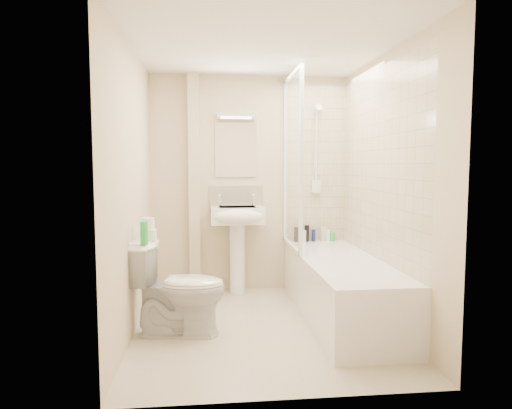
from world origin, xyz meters
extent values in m
plane|color=beige|center=(0.00, 0.00, 0.00)|extent=(2.50, 2.50, 0.00)
cube|color=beige|center=(0.00, 1.25, 1.20)|extent=(2.20, 0.02, 2.40)
cube|color=beige|center=(-1.10, 0.00, 1.20)|extent=(0.02, 2.50, 2.40)
cube|color=beige|center=(1.10, 0.00, 1.20)|extent=(0.02, 2.50, 2.40)
cube|color=white|center=(0.00, 0.00, 2.40)|extent=(2.20, 2.50, 0.02)
cube|color=beige|center=(0.75, 1.24, 1.42)|extent=(0.70, 0.01, 1.75)
cube|color=beige|center=(1.09, 0.20, 1.42)|extent=(0.01, 2.10, 1.75)
cube|color=beige|center=(-0.62, 1.19, 1.20)|extent=(0.12, 0.12, 2.40)
cube|color=beige|center=(-0.16, 1.24, 1.03)|extent=(0.60, 0.02, 0.30)
cube|color=white|center=(-0.16, 1.24, 1.58)|extent=(0.46, 0.01, 0.60)
cube|color=silver|center=(-0.16, 1.22, 1.95)|extent=(0.42, 0.07, 0.07)
cube|color=white|center=(0.75, 0.20, 0.28)|extent=(0.70, 2.10, 0.55)
cube|color=white|center=(0.75, 0.20, 0.49)|extent=(0.56, 1.96, 0.05)
cube|color=white|center=(0.40, 0.80, 1.45)|extent=(0.01, 0.90, 1.80)
cube|color=white|center=(0.40, 1.23, 1.45)|extent=(0.04, 0.04, 1.80)
cube|color=white|center=(0.40, 0.35, 1.45)|extent=(0.04, 0.04, 1.80)
cube|color=white|center=(0.40, 0.80, 2.33)|extent=(0.04, 0.90, 0.04)
cube|color=white|center=(0.40, 0.80, 0.57)|extent=(0.04, 0.90, 0.03)
cylinder|color=white|center=(0.75, 1.22, 1.55)|extent=(0.02, 0.02, 0.90)
cylinder|color=white|center=(0.75, 1.22, 1.10)|extent=(0.05, 0.05, 0.02)
cylinder|color=white|center=(0.75, 1.22, 2.00)|extent=(0.05, 0.05, 0.02)
cylinder|color=white|center=(0.75, 1.15, 2.03)|extent=(0.08, 0.11, 0.11)
cube|color=white|center=(0.75, 1.21, 1.17)|extent=(0.10, 0.05, 0.14)
cylinder|color=white|center=(0.73, 1.19, 1.60)|extent=(0.01, 0.13, 0.84)
cylinder|color=white|center=(-0.16, 1.08, 0.38)|extent=(0.16, 0.16, 0.77)
cube|color=white|center=(-0.16, 1.05, 0.88)|extent=(0.57, 0.44, 0.18)
ellipsoid|color=white|center=(-0.16, 0.88, 0.88)|extent=(0.57, 0.24, 0.18)
cube|color=silver|center=(-0.16, 1.05, 0.94)|extent=(0.39, 0.28, 0.04)
cylinder|color=white|center=(-0.34, 1.16, 1.02)|extent=(0.03, 0.03, 0.10)
cylinder|color=white|center=(0.03, 1.16, 1.02)|extent=(0.03, 0.03, 0.10)
sphere|color=white|center=(-0.34, 1.16, 1.08)|extent=(0.04, 0.04, 0.04)
sphere|color=white|center=(0.03, 1.16, 1.08)|extent=(0.04, 0.04, 0.04)
cylinder|color=black|center=(0.53, 1.16, 0.63)|extent=(0.07, 0.07, 0.17)
cylinder|color=white|center=(0.61, 1.16, 0.62)|extent=(0.06, 0.06, 0.13)
cylinder|color=black|center=(0.64, 1.16, 0.64)|extent=(0.05, 0.05, 0.19)
cylinder|color=navy|center=(0.72, 1.16, 0.62)|extent=(0.05, 0.05, 0.14)
cylinder|color=beige|center=(0.83, 1.16, 0.63)|extent=(0.06, 0.06, 0.17)
cylinder|color=white|center=(0.88, 1.16, 0.62)|extent=(0.05, 0.05, 0.13)
cylinder|color=green|center=(0.94, 1.16, 0.60)|extent=(0.06, 0.06, 0.10)
imported|color=white|center=(-0.72, -0.08, 0.39)|extent=(0.65, 0.89, 0.79)
cylinder|color=white|center=(-0.95, -0.01, 0.83)|extent=(0.10, 0.10, 0.09)
cylinder|color=white|center=(-0.97, 0.00, 0.93)|extent=(0.10, 0.10, 0.10)
cylinder|color=green|center=(-0.97, -0.22, 0.88)|extent=(0.06, 0.06, 0.18)
camera|label=1|loc=(-0.47, -3.86, 1.42)|focal=32.00mm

